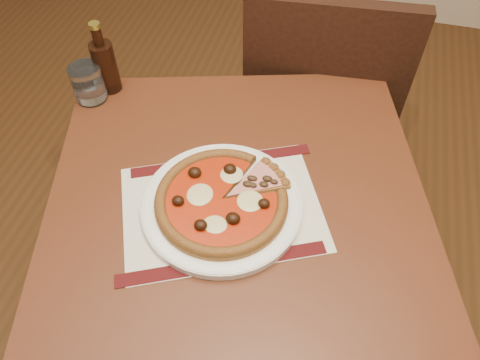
% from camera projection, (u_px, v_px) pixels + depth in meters
% --- Properties ---
extents(table, '(1.00, 1.00, 0.75)m').
position_uv_depth(table, '(238.00, 223.00, 1.07)').
color(table, '#5F2A16').
rests_on(table, ground).
extents(chair_far, '(0.49, 0.49, 0.95)m').
position_uv_depth(chair_far, '(319.00, 101.00, 1.49)').
color(chair_far, black).
rests_on(chair_far, ground).
extents(placemat, '(0.49, 0.44, 0.00)m').
position_uv_depth(placemat, '(222.00, 208.00, 0.97)').
color(placemat, beige).
rests_on(placemat, table).
extents(plate, '(0.33, 0.33, 0.02)m').
position_uv_depth(plate, '(222.00, 205.00, 0.96)').
color(plate, white).
rests_on(plate, placemat).
extents(pizza, '(0.27, 0.27, 0.04)m').
position_uv_depth(pizza, '(221.00, 200.00, 0.95)').
color(pizza, '#966324').
rests_on(pizza, plate).
extents(ham_slice, '(0.12, 0.13, 0.02)m').
position_uv_depth(ham_slice, '(262.00, 181.00, 0.98)').
color(ham_slice, '#966324').
rests_on(ham_slice, plate).
extents(water_glass, '(0.08, 0.08, 0.09)m').
position_uv_depth(water_glass, '(88.00, 83.00, 1.15)').
color(water_glass, white).
rests_on(water_glass, table).
extents(bottle, '(0.06, 0.06, 0.19)m').
position_uv_depth(bottle, '(105.00, 65.00, 1.15)').
color(bottle, black).
rests_on(bottle, table).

